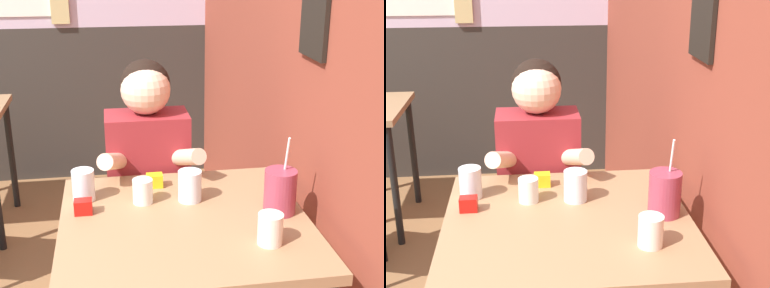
{
  "view_description": "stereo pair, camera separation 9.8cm",
  "coord_description": "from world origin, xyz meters",
  "views": [
    {
      "loc": [
        0.49,
        -1.17,
        1.59
      ],
      "look_at": [
        0.77,
        0.55,
        0.96
      ],
      "focal_mm": 50.0,
      "sensor_mm": 36.0,
      "label": 1
    },
    {
      "loc": [
        0.59,
        -1.18,
        1.59
      ],
      "look_at": [
        0.77,
        0.55,
        0.96
      ],
      "focal_mm": 50.0,
      "sensor_mm": 36.0,
      "label": 2
    }
  ],
  "objects": [
    {
      "name": "glass_by_brick",
      "position": [
        0.76,
        0.53,
        0.81
      ],
      "size": [
        0.08,
        0.08,
        0.11
      ],
      "color": "silver",
      "rests_on": "main_table"
    },
    {
      "name": "main_table",
      "position": [
        0.72,
        0.39,
        0.67
      ],
      "size": [
        0.82,
        0.79,
        0.75
      ],
      "color": "#93704C",
      "rests_on": "ground_plane"
    },
    {
      "name": "glass_far_side",
      "position": [
        0.95,
        0.2,
        0.8
      ],
      "size": [
        0.08,
        0.08,
        0.1
      ],
      "color": "silver",
      "rests_on": "main_table"
    },
    {
      "name": "glass_center",
      "position": [
        0.59,
        0.54,
        0.8
      ],
      "size": [
        0.07,
        0.07,
        0.09
      ],
      "color": "silver",
      "rests_on": "main_table"
    },
    {
      "name": "condiment_ketchup",
      "position": [
        0.39,
        0.49,
        0.78
      ],
      "size": [
        0.06,
        0.04,
        0.05
      ],
      "color": "#B7140F",
      "rests_on": "main_table"
    },
    {
      "name": "cocktail_pitcher",
      "position": [
        1.05,
        0.39,
        0.83
      ],
      "size": [
        0.11,
        0.11,
        0.27
      ],
      "color": "#99384C",
      "rests_on": "main_table"
    },
    {
      "name": "person_seated",
      "position": [
        0.64,
        0.91,
        0.62
      ],
      "size": [
        0.42,
        0.4,
        1.19
      ],
      "color": "maroon",
      "rests_on": "ground_plane"
    },
    {
      "name": "glass_near_pitcher",
      "position": [
        0.39,
        0.6,
        0.81
      ],
      "size": [
        0.08,
        0.08,
        0.11
      ],
      "color": "silver",
      "rests_on": "main_table"
    },
    {
      "name": "condiment_mustard",
      "position": [
        0.65,
        0.67,
        0.78
      ],
      "size": [
        0.06,
        0.04,
        0.05
      ],
      "color": "yellow",
      "rests_on": "main_table"
    },
    {
      "name": "brick_wall_right",
      "position": [
        1.22,
        1.3,
        1.35
      ],
      "size": [
        0.08,
        4.61,
        2.7
      ],
      "color": "brown",
      "rests_on": "ground_plane"
    }
  ]
}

